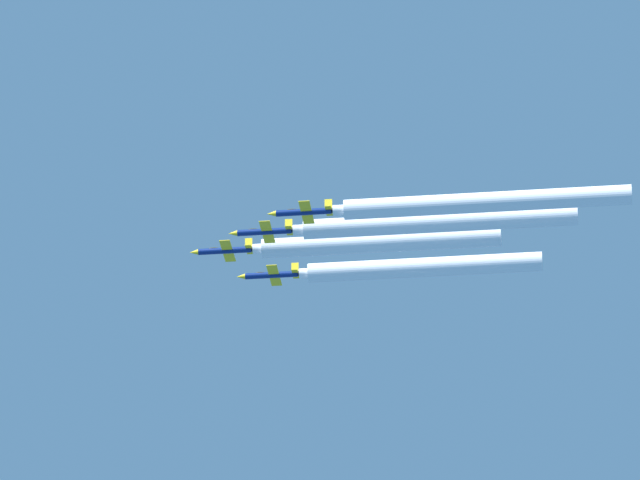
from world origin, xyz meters
The scene contains 8 objects.
jet_lead centered at (0.10, 5.48, 228.72)m, with size 8.73×12.72×3.06m.
jet_left_wingman centered at (-8.80, -3.41, 227.54)m, with size 8.73×12.72×3.06m.
jet_right_wingman centered at (8.48, -2.57, 227.27)m, with size 8.73×12.72×3.06m.
jet_outer_left centered at (-17.55, -11.95, 226.46)m, with size 8.73×12.72×3.06m.
smoke_trail_lead centered at (0.10, -24.32, 228.69)m, with size 3.78×48.01×3.78m.
smoke_trail_left_wingman centered at (-8.80, -36.13, 227.51)m, with size 3.78×53.84×3.78m.
smoke_trail_right_wingman centered at (8.48, -32.12, 227.24)m, with size 3.78×47.51×3.78m.
smoke_trail_outer_left centered at (-17.55, -45.39, 226.43)m, with size 3.78×55.31×3.78m.
Camera 1 is at (-419.00, -59.51, 1.85)m, focal length 139.45 mm.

